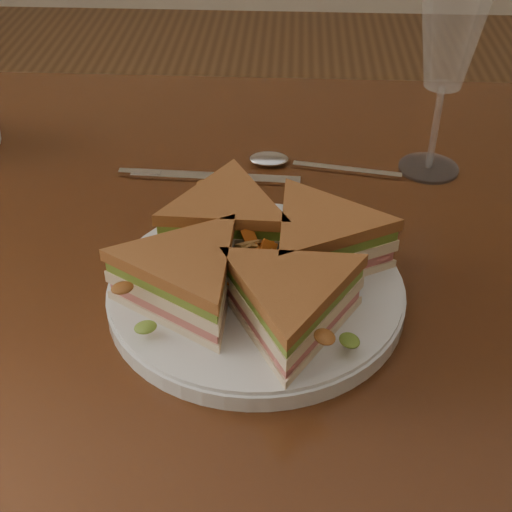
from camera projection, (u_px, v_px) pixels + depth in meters
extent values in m
cube|color=#33180B|center=(240.00, 244.00, 0.77)|extent=(1.20, 0.80, 0.04)
cylinder|color=silver|center=(256.00, 292.00, 0.66)|extent=(0.27, 0.27, 0.02)
cube|color=silver|center=(347.00, 171.00, 0.85)|extent=(0.13, 0.03, 0.00)
ellipsoid|color=silver|center=(269.00, 160.00, 0.86)|extent=(0.05, 0.03, 0.01)
cube|color=silver|center=(215.00, 178.00, 0.84)|extent=(0.20, 0.02, 0.00)
cube|color=silver|center=(140.00, 174.00, 0.84)|extent=(0.05, 0.01, 0.00)
cylinder|color=white|center=(428.00, 168.00, 0.85)|extent=(0.07, 0.07, 0.00)
cylinder|color=white|center=(435.00, 128.00, 0.82)|extent=(0.01, 0.01, 0.10)
cone|color=white|center=(451.00, 36.00, 0.76)|extent=(0.08, 0.08, 0.11)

